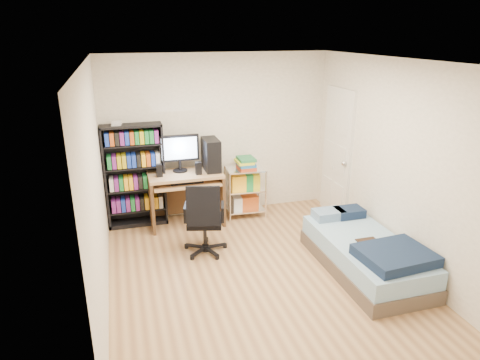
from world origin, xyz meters
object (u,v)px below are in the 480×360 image
object	(u,v)px
media_shelf	(135,175)
bed	(366,254)
computer_desk	(192,176)
office_chair	(205,231)

from	to	relation	value
media_shelf	bed	world-z (taller)	media_shelf
computer_desk	media_shelf	bearing A→B (deg)	170.61
office_chair	computer_desk	bearing A→B (deg)	102.61
computer_desk	bed	bearing A→B (deg)	-48.84
media_shelf	office_chair	size ratio (longest dim) A/B	1.62
media_shelf	computer_desk	world-z (taller)	media_shelf
bed	office_chair	bearing A→B (deg)	151.27
media_shelf	bed	bearing A→B (deg)	-39.81
media_shelf	office_chair	world-z (taller)	media_shelf
office_chair	bed	distance (m)	2.05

